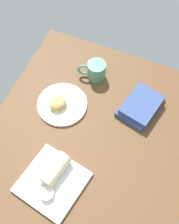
{
  "coord_description": "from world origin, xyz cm",
  "views": [
    {
      "loc": [
        47.07,
        20.86,
        123.4
      ],
      "look_at": [
        -13.63,
        -4.69,
        7.0
      ],
      "focal_mm": 47.63,
      "sensor_mm": 36.0,
      "label": 1
    }
  ],
  "objects": [
    {
      "name": "dining_table",
      "position": [
        0.0,
        0.0,
        2.0
      ],
      "size": [
        110.0,
        90.0,
        4.0
      ],
      "primitive_type": "cube",
      "color": "brown",
      "rests_on": "ground"
    },
    {
      "name": "round_plate",
      "position": [
        -13.67,
        -18.49,
        4.7
      ],
      "size": [
        23.26,
        23.26,
        1.4
      ],
      "primitive_type": "cylinder",
      "color": "silver",
      "rests_on": "dining_table"
    },
    {
      "name": "sauce_cup",
      "position": [
        26.62,
        -5.9,
        6.85
      ],
      "size": [
        5.69,
        5.69,
        2.32
      ],
      "color": "silver",
      "rests_on": "square_plate"
    },
    {
      "name": "coffee_mug",
      "position": [
        -35.12,
        -10.51,
        8.76
      ],
      "size": [
        8.93,
        13.59,
        9.31
      ],
      "color": "#4C8C6B",
      "rests_on": "dining_table"
    },
    {
      "name": "book_stack",
      "position": [
        -26.06,
        15.64,
        6.52
      ],
      "size": [
        24.28,
        18.98,
        5.29
      ],
      "color": "#33477F",
      "rests_on": "dining_table"
    },
    {
      "name": "square_plate",
      "position": [
        21.24,
        -6.38,
        4.8
      ],
      "size": [
        27.92,
        27.92,
        1.6
      ],
      "primitive_type": "cube",
      "rotation": [
        0.0,
        0.0,
        -0.18
      ],
      "color": "white",
      "rests_on": "dining_table"
    },
    {
      "name": "scone_pastry",
      "position": [
        -12.18,
        -19.93,
        7.63
      ],
      "size": [
        10.75,
        10.23,
        4.47
      ],
      "primitive_type": "ellipsoid",
      "rotation": [
        0.0,
        0.0,
        2.67
      ],
      "color": "tan",
      "rests_on": "round_plate"
    },
    {
      "name": "breakfast_wrap",
      "position": [
        16.94,
        -6.76,
        8.9
      ],
      "size": [
        14.69,
        9.18,
        6.61
      ],
      "primitive_type": "cylinder",
      "rotation": [
        1.57,
        0.0,
        1.37
      ],
      "color": "beige",
      "rests_on": "square_plate"
    }
  ]
}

